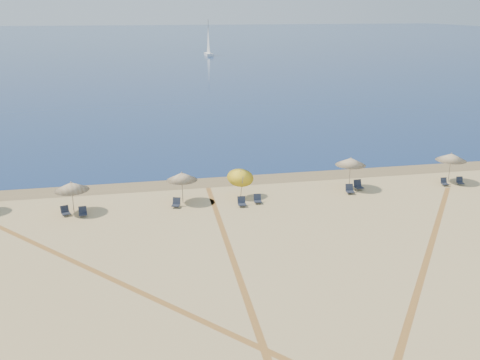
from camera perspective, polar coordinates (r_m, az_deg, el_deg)
The scene contains 18 objects.
ocean at distance 241.50m, azimuth -10.09°, elevation 14.58°, with size 500.00×500.00×0.00m, color #0C2151.
wet_sand at distance 42.79m, azimuth -1.07°, elevation -0.03°, with size 500.00×500.00×0.00m, color olive.
umbrella_1 at distance 37.23m, azimuth -17.60°, elevation -0.65°, with size 2.31×2.31×2.22m.
umbrella_2 at distance 37.58m, azimuth -6.23°, elevation 0.39°, with size 2.17×2.17×2.28m.
umbrella_3 at distance 38.30m, azimuth 0.07°, elevation 0.55°, with size 1.93×1.97×2.44m.
umbrella_4 at distance 40.98m, azimuth 11.77°, elevation 1.95°, with size 2.29×2.29×2.52m.
umbrella_5 at distance 44.85m, azimuth 21.68°, elevation 2.30°, with size 2.33×2.33×2.43m.
chair_2 at distance 37.44m, azimuth -18.20°, elevation -3.20°, with size 0.72×0.77×0.64m.
chair_3 at distance 36.96m, azimuth -16.47°, elevation -3.31°, with size 0.58×0.67×0.63m.
chair_4 at distance 37.28m, azimuth -6.85°, elevation -2.47°, with size 0.71×0.77×0.65m.
chair_5 at distance 37.19m, azimuth 0.19°, elevation -2.38°, with size 0.57×0.66×0.67m.
chair_6 at distance 37.79m, azimuth 1.89°, elevation -2.08°, with size 0.57×0.65×0.63m.
chair_7 at distance 40.55m, azimuth 11.66°, elevation -1.00°, with size 0.65×0.73×0.69m.
chair_8 at distance 41.58m, azimuth 12.55°, elevation -0.56°, with size 0.63×0.73×0.73m.
chair_9 at distance 44.47m, azimuth 21.03°, elevation -0.21°, with size 0.52×0.60×0.59m.
chair_10 at distance 45.14m, azimuth 22.48°, elevation -0.12°, with size 0.60×0.67×0.60m.
sailboat_1 at distance 157.73m, azimuth -3.40°, elevation 14.25°, with size 1.75×6.75×10.04m.
tire_tracks at distance 29.52m, azimuth 1.13°, elevation -8.65°, with size 58.31×42.85×0.00m.
Camera 1 is at (-7.34, -16.02, 13.24)m, focal length 39.86 mm.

